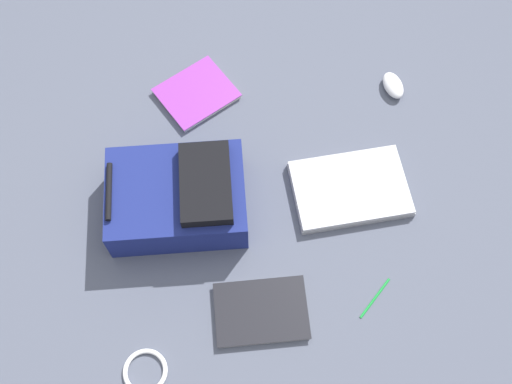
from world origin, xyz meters
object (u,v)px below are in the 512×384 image
at_px(backpack, 179,197).
at_px(computer_mouse, 393,85).
at_px(laptop, 350,189).
at_px(pen_black, 375,298).
at_px(cable_coil, 145,371).
at_px(book_manual, 261,311).
at_px(book_blue, 197,94).

distance_m(backpack, computer_mouse, 0.79).
bearing_deg(computer_mouse, backpack, 15.62).
bearing_deg(laptop, pen_black, 165.19).
bearing_deg(backpack, cable_coil, 147.78).
relative_size(book_manual, computer_mouse, 2.92).
relative_size(computer_mouse, pen_black, 0.72).
bearing_deg(pen_black, book_manual, 73.63).
xyz_separation_m(book_blue, cable_coil, (-0.76, 0.44, -0.00)).
xyz_separation_m(book_blue, computer_mouse, (-0.23, -0.59, 0.01)).
distance_m(computer_mouse, cable_coil, 1.16).
xyz_separation_m(laptop, book_manual, (-0.23, 0.39, -0.01)).
height_order(backpack, book_manual, backpack).
relative_size(backpack, pen_black, 3.29).
height_order(cable_coil, pen_black, cable_coil).
relative_size(laptop, book_manual, 1.30).
relative_size(laptop, computer_mouse, 3.78).
relative_size(laptop, book_blue, 1.47).
distance_m(book_manual, computer_mouse, 0.85).
height_order(laptop, book_manual, laptop).
bearing_deg(cable_coil, computer_mouse, -62.89).
distance_m(backpack, book_manual, 0.40).
bearing_deg(backpack, pen_black, -140.19).
xyz_separation_m(book_manual, cable_coil, (-0.02, 0.35, -0.00)).
bearing_deg(book_manual, computer_mouse, -53.67).
bearing_deg(backpack, book_blue, -27.76).
xyz_separation_m(backpack, pen_black, (-0.47, -0.40, -0.07)).
height_order(book_manual, computer_mouse, computer_mouse).
bearing_deg(computer_mouse, cable_coil, 33.89).
xyz_separation_m(laptop, cable_coil, (-0.26, 0.74, -0.01)).
xyz_separation_m(computer_mouse, cable_coil, (-0.53, 1.03, -0.01)).
bearing_deg(backpack, computer_mouse, -81.16).
relative_size(book_blue, computer_mouse, 2.57).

